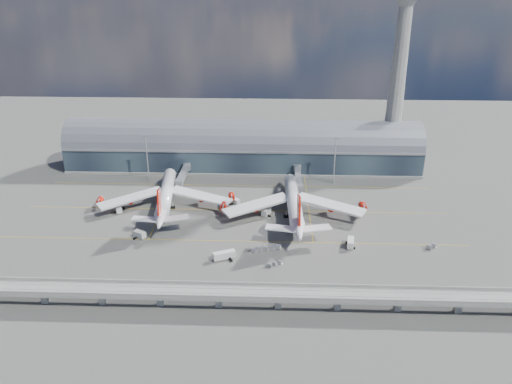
{
  "coord_description": "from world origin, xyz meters",
  "views": [
    {
      "loc": [
        17.78,
        -193.99,
        104.01
      ],
      "look_at": [
        10.1,
        10.0,
        14.0
      ],
      "focal_mm": 35.0,
      "sensor_mm": 36.0,
      "label": 1
    }
  ],
  "objects_px": {
    "cargo_train_2": "(431,246)",
    "floodlight_mast_left": "(147,157)",
    "service_truck_2": "(224,255)",
    "cargo_train_1": "(266,249)",
    "service_truck_1": "(140,235)",
    "control_tower": "(398,77)",
    "airliner_left": "(166,196)",
    "service_truck_0": "(118,208)",
    "service_truck_3": "(351,243)",
    "floodlight_mast_right": "(335,159)",
    "service_truck_4": "(266,212)",
    "service_truck_5": "(235,201)",
    "airliner_right": "(294,204)",
    "cargo_train_0": "(275,264)"
  },
  "relations": [
    {
      "from": "control_tower",
      "to": "airliner_right",
      "type": "relative_size",
      "value": 1.43
    },
    {
      "from": "floodlight_mast_right",
      "to": "service_truck_3",
      "type": "height_order",
      "value": "floodlight_mast_right"
    },
    {
      "from": "control_tower",
      "to": "service_truck_4",
      "type": "xyz_separation_m",
      "value": [
        -70.22,
        -67.76,
        -49.97
      ]
    },
    {
      "from": "service_truck_0",
      "to": "floodlight_mast_left",
      "type": "bearing_deg",
      "value": 51.98
    },
    {
      "from": "service_truck_2",
      "to": "cargo_train_1",
      "type": "distance_m",
      "value": 17.84
    },
    {
      "from": "cargo_train_2",
      "to": "floodlight_mast_left",
      "type": "bearing_deg",
      "value": 96.14
    },
    {
      "from": "cargo_train_0",
      "to": "service_truck_4",
      "type": "bearing_deg",
      "value": 33.58
    },
    {
      "from": "floodlight_mast_left",
      "to": "service_truck_3",
      "type": "bearing_deg",
      "value": -34.04
    },
    {
      "from": "control_tower",
      "to": "cargo_train_2",
      "type": "xyz_separation_m",
      "value": [
        -1.71,
        -95.73,
        -50.72
      ]
    },
    {
      "from": "control_tower",
      "to": "airliner_right",
      "type": "bearing_deg",
      "value": -130.52
    },
    {
      "from": "control_tower",
      "to": "service_truck_2",
      "type": "xyz_separation_m",
      "value": [
        -86.23,
        -107.47,
        -49.96
      ]
    },
    {
      "from": "cargo_train_2",
      "to": "floodlight_mast_right",
      "type": "bearing_deg",
      "value": 59.25
    },
    {
      "from": "floodlight_mast_right",
      "to": "service_truck_0",
      "type": "height_order",
      "value": "floodlight_mast_right"
    },
    {
      "from": "floodlight_mast_right",
      "to": "service_truck_3",
      "type": "distance_m",
      "value": 68.69
    },
    {
      "from": "service_truck_1",
      "to": "cargo_train_2",
      "type": "height_order",
      "value": "service_truck_1"
    },
    {
      "from": "service_truck_2",
      "to": "service_truck_3",
      "type": "relative_size",
      "value": 1.31
    },
    {
      "from": "control_tower",
      "to": "airliner_right",
      "type": "height_order",
      "value": "control_tower"
    },
    {
      "from": "control_tower",
      "to": "service_truck_5",
      "type": "distance_m",
      "value": 114.09
    },
    {
      "from": "floodlight_mast_left",
      "to": "service_truck_1",
      "type": "relative_size",
      "value": 4.47
    },
    {
      "from": "service_truck_3",
      "to": "service_truck_4",
      "type": "relative_size",
      "value": 1.12
    },
    {
      "from": "airliner_right",
      "to": "cargo_train_2",
      "type": "height_order",
      "value": "airliner_right"
    },
    {
      "from": "service_truck_1",
      "to": "service_truck_2",
      "type": "xyz_separation_m",
      "value": [
        37.76,
        -15.78,
        0.14
      ]
    },
    {
      "from": "floodlight_mast_right",
      "to": "service_truck_1",
      "type": "bearing_deg",
      "value": -144.41
    },
    {
      "from": "service_truck_4",
      "to": "service_truck_5",
      "type": "relative_size",
      "value": 1.07
    },
    {
      "from": "cargo_train_2",
      "to": "service_truck_4",
      "type": "bearing_deg",
      "value": 100.87
    },
    {
      "from": "floodlight_mast_right",
      "to": "service_truck_0",
      "type": "xyz_separation_m",
      "value": [
        -105.94,
        -38.43,
        -11.98
      ]
    },
    {
      "from": "service_truck_0",
      "to": "floodlight_mast_right",
      "type": "bearing_deg",
      "value": -9.29
    },
    {
      "from": "floodlight_mast_right",
      "to": "service_truck_1",
      "type": "height_order",
      "value": "floodlight_mast_right"
    },
    {
      "from": "service_truck_3",
      "to": "cargo_train_1",
      "type": "height_order",
      "value": "service_truck_3"
    },
    {
      "from": "service_truck_1",
      "to": "service_truck_4",
      "type": "bearing_deg",
      "value": -36.0
    },
    {
      "from": "airliner_right",
      "to": "cargo_train_2",
      "type": "relative_size",
      "value": 13.79
    },
    {
      "from": "service_truck_0",
      "to": "service_truck_4",
      "type": "xyz_separation_m",
      "value": [
        70.72,
        -1.33,
        0.02
      ]
    },
    {
      "from": "control_tower",
      "to": "floodlight_mast_right",
      "type": "xyz_separation_m",
      "value": [
        -35.0,
        -28.0,
        -38.0
      ]
    },
    {
      "from": "control_tower",
      "to": "cargo_train_1",
      "type": "xyz_separation_m",
      "value": [
        -69.89,
        -100.37,
        -50.75
      ]
    },
    {
      "from": "service_truck_0",
      "to": "cargo_train_2",
      "type": "distance_m",
      "value": 142.29
    },
    {
      "from": "airliner_left",
      "to": "service_truck_0",
      "type": "distance_m",
      "value": 23.28
    },
    {
      "from": "service_truck_2",
      "to": "cargo_train_2",
      "type": "xyz_separation_m",
      "value": [
        84.52,
        11.74,
        -0.76
      ]
    },
    {
      "from": "service_truck_0",
      "to": "cargo_train_0",
      "type": "relative_size",
      "value": 1.24
    },
    {
      "from": "floodlight_mast_left",
      "to": "service_truck_1",
      "type": "bearing_deg",
      "value": -80.2
    },
    {
      "from": "control_tower",
      "to": "service_truck_5",
      "type": "relative_size",
      "value": 17.62
    },
    {
      "from": "control_tower",
      "to": "airliner_left",
      "type": "relative_size",
      "value": 1.47
    },
    {
      "from": "airliner_left",
      "to": "service_truck_1",
      "type": "relative_size",
      "value": 12.15
    },
    {
      "from": "service_truck_4",
      "to": "cargo_train_2",
      "type": "bearing_deg",
      "value": 1.04
    },
    {
      "from": "service_truck_2",
      "to": "cargo_train_1",
      "type": "xyz_separation_m",
      "value": [
        16.34,
        7.11,
        -0.79
      ]
    },
    {
      "from": "service_truck_2",
      "to": "service_truck_4",
      "type": "height_order",
      "value": "service_truck_4"
    },
    {
      "from": "control_tower",
      "to": "floodlight_mast_right",
      "type": "relative_size",
      "value": 4.01
    },
    {
      "from": "cargo_train_1",
      "to": "cargo_train_2",
      "type": "height_order",
      "value": "cargo_train_2"
    },
    {
      "from": "floodlight_mast_left",
      "to": "control_tower",
      "type": "bearing_deg",
      "value": 11.72
    },
    {
      "from": "service_truck_1",
      "to": "service_truck_2",
      "type": "height_order",
      "value": "service_truck_2"
    },
    {
      "from": "service_truck_2",
      "to": "service_truck_3",
      "type": "xyz_separation_m",
      "value": [
        51.34,
        11.84,
        -0.02
      ]
    }
  ]
}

